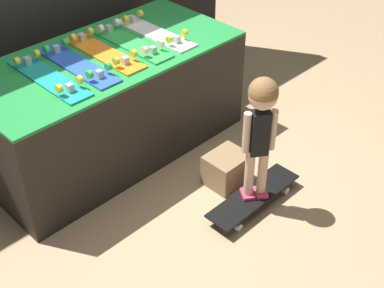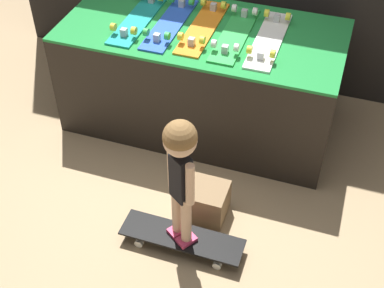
{
  "view_description": "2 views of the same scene",
  "coord_description": "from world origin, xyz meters",
  "px_view_note": "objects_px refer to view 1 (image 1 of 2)",
  "views": [
    {
      "loc": [
        -1.91,
        -2.15,
        2.51
      ],
      "look_at": [
        0.03,
        -0.2,
        0.45
      ],
      "focal_mm": 50.0,
      "sensor_mm": 36.0,
      "label": 1
    },
    {
      "loc": [
        0.95,
        -2.43,
        2.67
      ],
      "look_at": [
        0.18,
        -0.14,
        0.45
      ],
      "focal_mm": 50.0,
      "sensor_mm": 36.0,
      "label": 2
    }
  ],
  "objects_px": {
    "skateboard_on_floor": "(254,196)",
    "storage_box": "(226,169)",
    "skateboard_white_on_rack": "(154,32)",
    "child": "(261,117)",
    "skateboard_blue_on_rack": "(77,64)",
    "skateboard_green_on_rack": "(130,42)",
    "skateboard_teal_on_rack": "(48,77)",
    "skateboard_orange_on_rack": "(103,52)"
  },
  "relations": [
    {
      "from": "skateboard_on_floor",
      "to": "storage_box",
      "type": "xyz_separation_m",
      "value": [
        0.05,
        0.29,
        0.04
      ]
    },
    {
      "from": "skateboard_white_on_rack",
      "to": "child",
      "type": "distance_m",
      "value": 1.2
    },
    {
      "from": "skateboard_blue_on_rack",
      "to": "storage_box",
      "type": "distance_m",
      "value": 1.24
    },
    {
      "from": "skateboard_on_floor",
      "to": "skateboard_blue_on_rack",
      "type": "bearing_deg",
      "value": 112.77
    },
    {
      "from": "skateboard_green_on_rack",
      "to": "child",
      "type": "relative_size",
      "value": 0.82
    },
    {
      "from": "skateboard_teal_on_rack",
      "to": "skateboard_on_floor",
      "type": "xyz_separation_m",
      "value": [
        0.72,
        -1.16,
        -0.74
      ]
    },
    {
      "from": "skateboard_orange_on_rack",
      "to": "skateboard_green_on_rack",
      "type": "height_order",
      "value": "same"
    },
    {
      "from": "skateboard_blue_on_rack",
      "to": "skateboard_on_floor",
      "type": "relative_size",
      "value": 0.98
    },
    {
      "from": "skateboard_on_floor",
      "to": "skateboard_white_on_rack",
      "type": "bearing_deg",
      "value": 80.45
    },
    {
      "from": "skateboard_white_on_rack",
      "to": "skateboard_green_on_rack",
      "type": "bearing_deg",
      "value": -179.24
    },
    {
      "from": "skateboard_teal_on_rack",
      "to": "skateboard_white_on_rack",
      "type": "height_order",
      "value": "same"
    },
    {
      "from": "skateboard_teal_on_rack",
      "to": "skateboard_green_on_rack",
      "type": "xyz_separation_m",
      "value": [
        0.69,
        0.02,
        0.0
      ]
    },
    {
      "from": "skateboard_white_on_rack",
      "to": "skateboard_on_floor",
      "type": "relative_size",
      "value": 0.98
    },
    {
      "from": "skateboard_teal_on_rack",
      "to": "child",
      "type": "bearing_deg",
      "value": -58.15
    },
    {
      "from": "skateboard_green_on_rack",
      "to": "skateboard_white_on_rack",
      "type": "relative_size",
      "value": 1.0
    },
    {
      "from": "skateboard_orange_on_rack",
      "to": "skateboard_on_floor",
      "type": "distance_m",
      "value": 1.43
    },
    {
      "from": "skateboard_orange_on_rack",
      "to": "child",
      "type": "bearing_deg",
      "value": -77.66
    },
    {
      "from": "skateboard_blue_on_rack",
      "to": "skateboard_green_on_rack",
      "type": "xyz_separation_m",
      "value": [
        0.46,
        0.01,
        0.0
      ]
    },
    {
      "from": "skateboard_orange_on_rack",
      "to": "skateboard_white_on_rack",
      "type": "relative_size",
      "value": 1.0
    },
    {
      "from": "skateboard_green_on_rack",
      "to": "skateboard_white_on_rack",
      "type": "height_order",
      "value": "same"
    },
    {
      "from": "skateboard_green_on_rack",
      "to": "skateboard_on_floor",
      "type": "distance_m",
      "value": 1.39
    },
    {
      "from": "skateboard_orange_on_rack",
      "to": "skateboard_green_on_rack",
      "type": "distance_m",
      "value": 0.23
    },
    {
      "from": "skateboard_green_on_rack",
      "to": "storage_box",
      "type": "bearing_deg",
      "value": -84.79
    },
    {
      "from": "skateboard_teal_on_rack",
      "to": "child",
      "type": "xyz_separation_m",
      "value": [
        0.72,
        -1.16,
        -0.1
      ]
    },
    {
      "from": "skateboard_teal_on_rack",
      "to": "skateboard_green_on_rack",
      "type": "bearing_deg",
      "value": 1.44
    },
    {
      "from": "skateboard_orange_on_rack",
      "to": "storage_box",
      "type": "height_order",
      "value": "skateboard_orange_on_rack"
    },
    {
      "from": "skateboard_teal_on_rack",
      "to": "skateboard_white_on_rack",
      "type": "bearing_deg",
      "value": 1.27
    },
    {
      "from": "skateboard_blue_on_rack",
      "to": "storage_box",
      "type": "height_order",
      "value": "skateboard_blue_on_rack"
    },
    {
      "from": "skateboard_green_on_rack",
      "to": "skateboard_orange_on_rack",
      "type": "bearing_deg",
      "value": 176.03
    },
    {
      "from": "skateboard_green_on_rack",
      "to": "skateboard_white_on_rack",
      "type": "bearing_deg",
      "value": 0.76
    },
    {
      "from": "skateboard_white_on_rack",
      "to": "child",
      "type": "relative_size",
      "value": 0.82
    },
    {
      "from": "skateboard_blue_on_rack",
      "to": "skateboard_teal_on_rack",
      "type": "bearing_deg",
      "value": -177.65
    },
    {
      "from": "skateboard_green_on_rack",
      "to": "skateboard_white_on_rack",
      "type": "xyz_separation_m",
      "value": [
        0.23,
        0.0,
        0.0
      ]
    },
    {
      "from": "skateboard_blue_on_rack",
      "to": "skateboard_on_floor",
      "type": "height_order",
      "value": "skateboard_blue_on_rack"
    },
    {
      "from": "child",
      "to": "skateboard_teal_on_rack",
      "type": "bearing_deg",
      "value": 156.04
    },
    {
      "from": "skateboard_blue_on_rack",
      "to": "skateboard_on_floor",
      "type": "distance_m",
      "value": 1.47
    },
    {
      "from": "skateboard_blue_on_rack",
      "to": "skateboard_orange_on_rack",
      "type": "height_order",
      "value": "same"
    },
    {
      "from": "skateboard_orange_on_rack",
      "to": "storage_box",
      "type": "distance_m",
      "value": 1.18
    },
    {
      "from": "storage_box",
      "to": "child",
      "type": "bearing_deg",
      "value": -99.53
    },
    {
      "from": "skateboard_orange_on_rack",
      "to": "storage_box",
      "type": "xyz_separation_m",
      "value": [
        0.31,
        -0.9,
        -0.7
      ]
    },
    {
      "from": "skateboard_green_on_rack",
      "to": "child",
      "type": "distance_m",
      "value": 1.18
    },
    {
      "from": "skateboard_white_on_rack",
      "to": "storage_box",
      "type": "distance_m",
      "value": 1.14
    }
  ]
}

